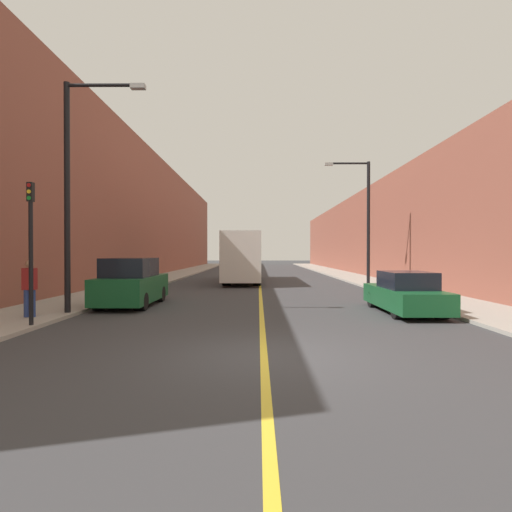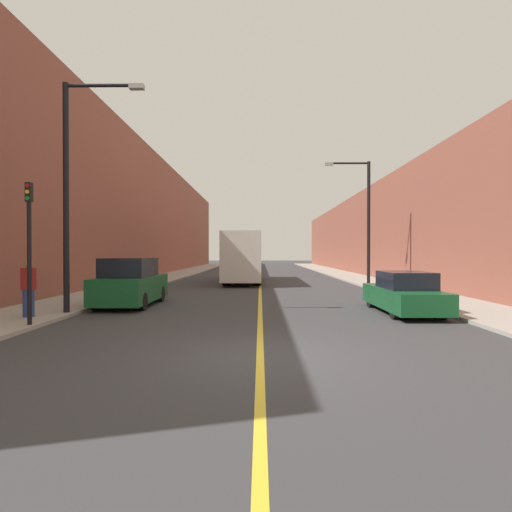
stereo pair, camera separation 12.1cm
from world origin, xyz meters
The scene contains 13 objects.
ground_plane centered at (0.00, 0.00, 0.00)m, with size 200.00×200.00×0.00m, color #38383A.
sidewalk_left centered at (-8.00, 30.00, 0.06)m, with size 3.21×72.00×0.12m, color #9E998E.
sidewalk_right centered at (8.00, 30.00, 0.06)m, with size 3.21×72.00×0.12m, color #9E998E.
building_row_left centered at (-11.60, 30.00, 5.72)m, with size 4.00×72.00×11.44m, color brown.
building_row_right centered at (11.60, 30.00, 4.02)m, with size 4.00×72.00×8.04m, color brown.
road_center_line centered at (0.00, 30.00, 0.00)m, with size 0.16×72.00×0.01m, color gold.
bus centered at (-1.21, 21.11, 1.88)m, with size 2.55×10.57×3.52m.
parked_suv_left centered at (-5.29, 7.87, 0.90)m, with size 1.95×4.48×1.96m.
car_right_near centered at (5.18, 6.03, 0.68)m, with size 1.76×4.54×1.50m.
street_lamp_left centered at (-6.45, 5.31, 4.63)m, with size 2.80×0.24×7.90m.
street_lamp_right centered at (6.44, 16.28, 4.51)m, with size 2.80×0.24×7.67m.
traffic_light centered at (-6.59, 2.93, 2.33)m, with size 0.16×0.18×4.06m.
pedestrian centered at (-7.44, 4.33, 1.06)m, with size 0.40×0.25×1.82m.
Camera 1 is at (-0.12, -8.37, 2.18)m, focal length 28.00 mm.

